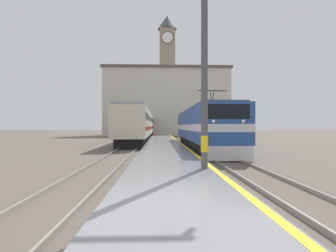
{
  "coord_description": "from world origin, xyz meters",
  "views": [
    {
      "loc": [
        -0.47,
        -5.64,
        1.95
      ],
      "look_at": [
        0.69,
        28.18,
        1.97
      ],
      "focal_mm": 28.0,
      "sensor_mm": 36.0,
      "label": 1
    }
  ],
  "objects_px": {
    "catenary_mast": "(206,47)",
    "locomotive_train": "(202,128)",
    "clock_tower": "(167,71)",
    "passenger_train": "(144,125)"
  },
  "relations": [
    {
      "from": "catenary_mast",
      "to": "clock_tower",
      "type": "xyz_separation_m",
      "value": [
        0.41,
        59.14,
        11.49
      ]
    },
    {
      "from": "catenary_mast",
      "to": "clock_tower",
      "type": "relative_size",
      "value": 0.29
    },
    {
      "from": "catenary_mast",
      "to": "clock_tower",
      "type": "bearing_deg",
      "value": 89.6
    },
    {
      "from": "passenger_train",
      "to": "catenary_mast",
      "type": "height_order",
      "value": "catenary_mast"
    },
    {
      "from": "catenary_mast",
      "to": "locomotive_train",
      "type": "bearing_deg",
      "value": 81.23
    },
    {
      "from": "locomotive_train",
      "to": "clock_tower",
      "type": "bearing_deg",
      "value": 91.88
    },
    {
      "from": "passenger_train",
      "to": "clock_tower",
      "type": "height_order",
      "value": "clock_tower"
    },
    {
      "from": "catenary_mast",
      "to": "passenger_train",
      "type": "bearing_deg",
      "value": 97.23
    },
    {
      "from": "passenger_train",
      "to": "clock_tower",
      "type": "xyz_separation_m",
      "value": [
        4.7,
        25.35,
        14.26
      ]
    },
    {
      "from": "locomotive_train",
      "to": "clock_tower",
      "type": "relative_size",
      "value": 0.55
    }
  ]
}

